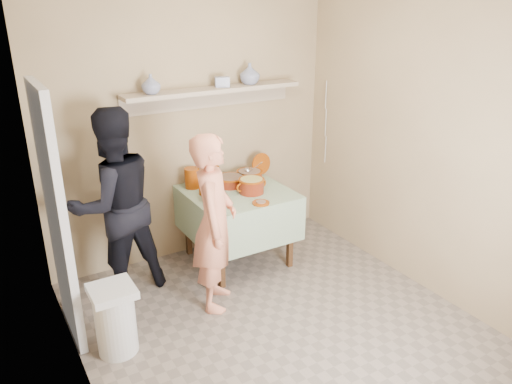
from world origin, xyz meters
TOP-DOWN VIEW (x-y plane):
  - ground at (0.00, 0.00)m, footprint 3.50×3.50m
  - tile_panel at (-1.46, 0.95)m, footprint 0.06×0.70m
  - plate_stack_a at (-0.09, 1.59)m, footprint 0.15×0.15m
  - plate_stack_b at (0.12, 1.57)m, footprint 0.15×0.15m
  - bowl_stack at (-0.08, 1.18)m, footprint 0.15×0.15m
  - empty_bowl at (-0.03, 1.36)m, footprint 0.16×0.16m
  - propped_lid at (0.70, 1.57)m, footprint 0.23×0.06m
  - vase_right at (0.59, 1.62)m, footprint 0.21×0.21m
  - vase_left at (-0.43, 1.61)m, footprint 0.21×0.21m
  - ceramic_box at (0.28, 1.62)m, footprint 0.16×0.14m
  - person_cook at (-0.28, 0.71)m, footprint 0.61×0.67m
  - person_helper at (-0.93, 1.34)m, footprint 0.92×0.77m
  - room_shell at (0.00, 0.00)m, footprint 3.04×3.54m
  - serving_table at (0.25, 1.28)m, footprint 0.97×0.97m
  - cazuela_meat_a at (0.26, 1.44)m, footprint 0.30×0.30m
  - cazuela_meat_b at (0.51, 1.49)m, footprint 0.28×0.28m
  - ladle at (0.49, 1.48)m, footprint 0.08×0.26m
  - cazuela_rice at (0.35, 1.17)m, footprint 0.33×0.25m
  - front_plate at (0.28, 0.88)m, footprint 0.16×0.16m
  - wall_shelf at (0.20, 1.65)m, footprint 1.80×0.25m
  - trash_bin at (-1.22, 0.50)m, footprint 0.32×0.32m
  - electrical_cord at (1.47, 1.48)m, footprint 0.01×0.05m

SIDE VIEW (x-z plane):
  - ground at x=0.00m, z-range 0.00..0.00m
  - trash_bin at x=-1.22m, z-range 0.00..0.56m
  - serving_table at x=0.25m, z-range 0.26..1.02m
  - front_plate at x=0.28m, z-range 0.76..0.78m
  - person_cook at x=-0.28m, z-range 0.00..1.54m
  - empty_bowl at x=-0.03m, z-range 0.76..0.81m
  - cazuela_meat_a at x=0.26m, z-range 0.77..0.87m
  - cazuela_meat_b at x=0.51m, z-range 0.77..0.87m
  - bowl_stack at x=-0.08m, z-range 0.76..0.91m
  - cazuela_rice at x=0.35m, z-range 0.77..0.92m
  - person_helper at x=-0.93m, z-range 0.00..1.71m
  - plate_stack_b at x=0.12m, z-range 0.76..0.95m
  - plate_stack_a at x=-0.09m, z-range 0.76..0.96m
  - ladle at x=0.49m, z-range 0.78..0.97m
  - propped_lid at x=0.70m, z-range 0.77..1.00m
  - tile_panel at x=-1.46m, z-range 0.00..2.00m
  - electrical_cord at x=1.47m, z-range 0.80..1.70m
  - room_shell at x=0.00m, z-range 0.30..2.92m
  - wall_shelf at x=0.20m, z-range 1.57..1.78m
  - ceramic_box at x=0.28m, z-range 1.72..1.82m
  - vase_left at x=-0.43m, z-range 1.72..1.90m
  - vase_right at x=0.59m, z-range 1.72..1.93m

